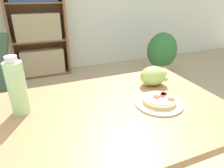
% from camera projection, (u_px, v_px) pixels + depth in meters
% --- Properties ---
extents(dining_table, '(1.05, 0.73, 0.74)m').
position_uv_depth(dining_table, '(115.00, 129.00, 0.96)').
color(dining_table, '#A37549').
rests_on(dining_table, ground_plane).
extents(pizza_on_plate, '(0.22, 0.22, 0.04)m').
position_uv_depth(pizza_on_plate, '(159.00, 101.00, 0.94)').
color(pizza_on_plate, white).
rests_on(pizza_on_plate, dining_table).
extents(grape_bunch, '(0.16, 0.12, 0.11)m').
position_uv_depth(grape_bunch, '(153.00, 76.00, 1.12)').
color(grape_bunch, '#A8CC66').
rests_on(grape_bunch, dining_table).
extents(drink_bottle, '(0.08, 0.08, 0.26)m').
position_uv_depth(drink_bottle, '(17.00, 87.00, 0.83)').
color(drink_bottle, '#B7EAA3').
rests_on(drink_bottle, dining_table).
extents(bookshelf, '(0.82, 0.27, 1.64)m').
position_uv_depth(bookshelf, '(38.00, 25.00, 2.94)').
color(bookshelf, brown).
rests_on(bookshelf, ground_plane).
extents(potted_plant_floor, '(0.48, 0.41, 0.67)m').
position_uv_depth(potted_plant_floor, '(162.00, 53.00, 3.12)').
color(potted_plant_floor, '#BCB2A3').
rests_on(potted_plant_floor, ground_plane).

